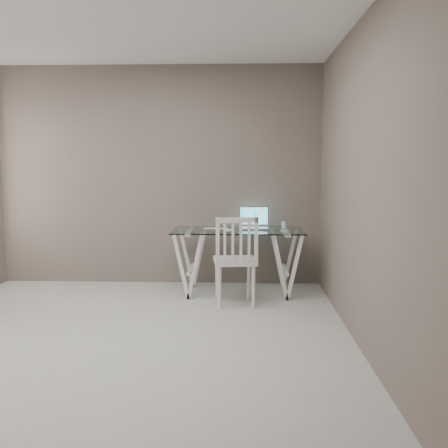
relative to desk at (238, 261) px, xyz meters
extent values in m
plane|color=#B2B0AB|center=(-0.98, -1.75, -0.38)|extent=(4.50, 4.50, 0.00)
cube|color=white|center=(-0.98, -1.75, 2.32)|extent=(4.00, 4.50, 0.02)
cube|color=#6C5E55|center=(-0.98, 0.50, 0.97)|extent=(4.00, 0.02, 2.70)
cube|color=#6C5E55|center=(1.02, -1.75, 0.97)|extent=(0.02, 4.50, 2.70)
cube|color=silver|center=(0.00, 0.00, 0.36)|extent=(1.50, 0.70, 0.01)
cube|color=white|center=(-0.55, 0.00, -0.02)|extent=(0.24, 0.62, 0.72)
cube|color=white|center=(0.55, 0.00, -0.02)|extent=(0.24, 0.62, 0.72)
cube|color=silver|center=(-0.03, -0.44, 0.09)|extent=(0.49, 0.49, 0.04)
cylinder|color=silver|center=(-0.18, -0.64, -0.16)|extent=(0.04, 0.04, 0.45)
cylinder|color=silver|center=(0.17, -0.60, -0.16)|extent=(0.04, 0.04, 0.45)
cylinder|color=silver|center=(-0.23, -0.28, -0.16)|extent=(0.04, 0.04, 0.45)
cylinder|color=silver|center=(0.13, -0.24, -0.16)|extent=(0.04, 0.04, 0.45)
cube|color=silver|center=(0.00, -0.64, 0.33)|extent=(0.44, 0.08, 0.49)
cube|color=silver|center=(0.19, 0.12, 0.37)|extent=(0.36, 0.25, 0.02)
cube|color=#19D899|center=(0.19, 0.26, 0.50)|extent=(0.36, 0.05, 0.24)
cube|color=silver|center=(-0.26, 0.06, 0.37)|extent=(0.30, 0.13, 0.01)
ellipsoid|color=white|center=(-0.11, -0.18, 0.38)|extent=(0.11, 0.07, 0.04)
cube|color=white|center=(0.52, -0.05, 0.37)|extent=(0.06, 0.06, 0.01)
cube|color=black|center=(0.52, -0.04, 0.43)|extent=(0.05, 0.03, 0.10)
camera|label=1|loc=(0.05, -5.69, 1.13)|focal=40.00mm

